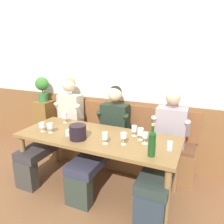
{
  "coord_description": "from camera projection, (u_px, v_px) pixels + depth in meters",
  "views": [
    {
      "loc": [
        1.16,
        -2.01,
        1.77
      ],
      "look_at": [
        0.07,
        0.45,
        0.97
      ],
      "focal_mm": 34.1,
      "sensor_mm": 36.0,
      "label": 1
    }
  ],
  "objects": [
    {
      "name": "wine_glass_near_bucket",
      "position": [
        105.0,
        136.0,
        2.38
      ],
      "size": [
        0.07,
        0.07,
        0.14
      ],
      "color": "silver",
      "rests_on": "dining_table"
    },
    {
      "name": "wine_bottle_clear_water",
      "position": [
        152.0,
        143.0,
        2.1
      ],
      "size": [
        0.07,
        0.07,
        0.34
      ],
      "color": "#154219",
      "rests_on": "dining_table"
    },
    {
      "name": "wine_glass_mid_right",
      "position": [
        42.0,
        125.0,
        2.74
      ],
      "size": [
        0.07,
        0.07,
        0.12
      ],
      "color": "silver",
      "rests_on": "dining_table"
    },
    {
      "name": "wine_glass_left_end",
      "position": [
        64.0,
        116.0,
        3.07
      ],
      "size": [
        0.08,
        0.08,
        0.16
      ],
      "color": "silver",
      "rests_on": "dining_table"
    },
    {
      "name": "person_center_right_seat",
      "position": [
        105.0,
        135.0,
        2.97
      ],
      "size": [
        0.51,
        1.24,
        1.26
      ],
      "color": "#2C372E",
      "rests_on": "ground"
    },
    {
      "name": "wall_bench",
      "position": [
        118.0,
        147.0,
        3.36
      ],
      "size": [
        2.31,
        0.42,
        0.94
      ],
      "color": "brown",
      "rests_on": "ground"
    },
    {
      "name": "person_left_seat",
      "position": [
        166.0,
        146.0,
        2.65
      ],
      "size": [
        0.51,
        1.24,
        1.28
      ],
      "color": "#27343F",
      "rests_on": "ground"
    },
    {
      "name": "ice_bucket",
      "position": [
        78.0,
        132.0,
        2.51
      ],
      "size": [
        0.2,
        0.2,
        0.18
      ],
      "primitive_type": "cylinder",
      "color": "black",
      "rests_on": "dining_table"
    },
    {
      "name": "wine_glass_mid_left",
      "position": [
        50.0,
        126.0,
        2.7
      ],
      "size": [
        0.08,
        0.08,
        0.13
      ],
      "color": "silver",
      "rests_on": "dining_table"
    },
    {
      "name": "wine_glass_by_bottle",
      "position": [
        124.0,
        136.0,
        2.36
      ],
      "size": [
        0.07,
        0.07,
        0.14
      ],
      "color": "silver",
      "rests_on": "dining_table"
    },
    {
      "name": "wine_glass_center_front",
      "position": [
        145.0,
        136.0,
        2.38
      ],
      "size": [
        0.06,
        0.06,
        0.13
      ],
      "color": "silver",
      "rests_on": "dining_table"
    },
    {
      "name": "water_tumbler_center",
      "position": [
        170.0,
        146.0,
        2.25
      ],
      "size": [
        0.06,
        0.06,
        0.09
      ],
      "primitive_type": "cylinder",
      "color": "silver",
      "rests_on": "dining_table"
    },
    {
      "name": "person_right_seat",
      "position": [
        59.0,
        125.0,
        3.29
      ],
      "size": [
        0.48,
        1.24,
        1.33
      ],
      "color": "#373531",
      "rests_on": "ground"
    },
    {
      "name": "ground_plane",
      "position": [
        93.0,
        194.0,
        2.72
      ],
      "size": [
        6.8,
        6.8,
        0.02
      ],
      "primitive_type": "cube",
      "color": "brown",
      "rests_on": "ground"
    },
    {
      "name": "wine_glass_right_end",
      "position": [
        141.0,
        132.0,
        2.48
      ],
      "size": [
        0.07,
        0.07,
        0.15
      ],
      "color": "silver",
      "rests_on": "dining_table"
    },
    {
      "name": "room_wall_back",
      "position": [
        125.0,
        74.0,
        3.27
      ],
      "size": [
        6.8,
        0.08,
        2.8
      ],
      "primitive_type": "cube",
      "color": "silver",
      "rests_on": "ground"
    },
    {
      "name": "wood_wainscot_panel",
      "position": [
        123.0,
        130.0,
        3.48
      ],
      "size": [
        6.8,
        0.03,
        1.0
      ],
      "primitive_type": "cube",
      "color": "brown",
      "rests_on": "ground"
    },
    {
      "name": "potted_plant",
      "position": [
        42.0,
        87.0,
        3.72
      ],
      "size": [
        0.23,
        0.23,
        0.43
      ],
      "color": "#2E6933",
      "rests_on": "corner_pedestal"
    },
    {
      "name": "water_tumbler_left",
      "position": [
        68.0,
        133.0,
        2.63
      ],
      "size": [
        0.06,
        0.06,
        0.08
      ],
      "primitive_type": "cylinder",
      "color": "silver",
      "rests_on": "dining_table"
    },
    {
      "name": "wine_glass_center_rear",
      "position": [
        134.0,
        129.0,
        2.6
      ],
      "size": [
        0.06,
        0.06,
        0.13
      ],
      "color": "silver",
      "rests_on": "dining_table"
    },
    {
      "name": "corner_pedestal",
      "position": [
        46.0,
        124.0,
        3.91
      ],
      "size": [
        0.28,
        0.28,
        0.88
      ],
      "primitive_type": "cube",
      "color": "brown",
      "rests_on": "ground"
    },
    {
      "name": "dining_table",
      "position": [
        97.0,
        142.0,
        2.66
      ],
      "size": [
        2.01,
        0.79,
        0.74
      ],
      "color": "brown",
      "rests_on": "ground"
    }
  ]
}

